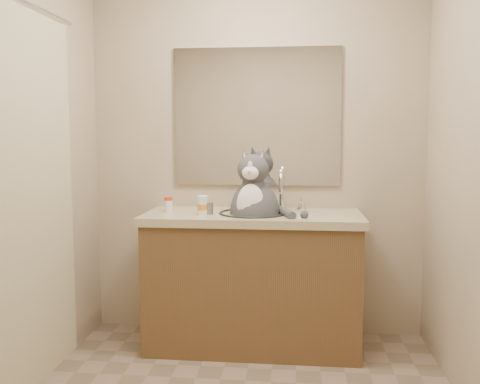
% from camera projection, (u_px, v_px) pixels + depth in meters
% --- Properties ---
extents(room, '(2.22, 2.52, 2.42)m').
position_uv_depth(room, '(235.00, 165.00, 2.32)').
color(room, gray).
rests_on(room, ground).
extents(vanity, '(1.34, 0.59, 1.12)m').
position_uv_depth(vanity, '(253.00, 277.00, 3.35)').
color(vanity, brown).
rests_on(vanity, ground).
extents(mirror, '(1.10, 0.02, 0.90)m').
position_uv_depth(mirror, '(256.00, 117.00, 3.51)').
color(mirror, white).
rests_on(mirror, room).
extents(shower_curtain, '(0.02, 1.30, 1.93)m').
position_uv_depth(shower_curtain, '(19.00, 198.00, 2.54)').
color(shower_curtain, beige).
rests_on(shower_curtain, ground).
extents(cat, '(0.43, 0.40, 0.62)m').
position_uv_depth(cat, '(254.00, 208.00, 3.27)').
color(cat, '#444449').
rests_on(cat, vanity).
extents(pill_bottle_redcap, '(0.06, 0.06, 0.09)m').
position_uv_depth(pill_bottle_redcap, '(169.00, 204.00, 3.37)').
color(pill_bottle_redcap, white).
rests_on(pill_bottle_redcap, vanity).
extents(pill_bottle_orange, '(0.08, 0.08, 0.11)m').
position_uv_depth(pill_bottle_orange, '(203.00, 205.00, 3.25)').
color(pill_bottle_orange, white).
rests_on(pill_bottle_orange, vanity).
extents(grey_canister, '(0.05, 0.05, 0.07)m').
position_uv_depth(grey_canister, '(209.00, 208.00, 3.25)').
color(grey_canister, slate).
rests_on(grey_canister, vanity).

